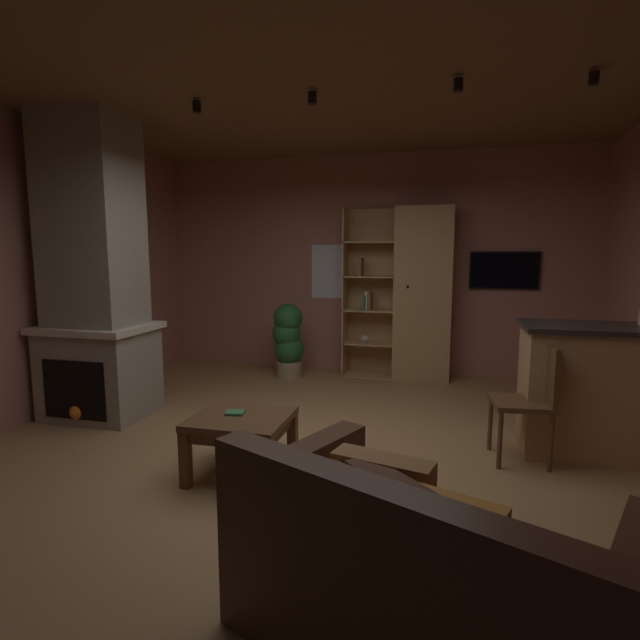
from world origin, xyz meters
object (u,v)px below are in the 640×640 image
bookshelf_cabinet (416,295)px  potted_floor_plant (288,339)px  wall_mounted_tv (504,270)px  leather_couch (421,580)px  dining_chair (532,395)px  coffee_table (241,427)px  kitchen_bar_counter (622,392)px  table_book_0 (235,413)px  stone_fireplace (95,284)px

bookshelf_cabinet → potted_floor_plant: size_ratio=2.25×
potted_floor_plant → wall_mounted_tv: size_ratio=1.17×
leather_couch → dining_chair: 2.22m
coffee_table → dining_chair: bearing=20.7°
dining_chair → bookshelf_cabinet: bearing=113.5°
leather_couch → potted_floor_plant: potted_floor_plant is taller
kitchen_bar_counter → table_book_0: (-2.81, -1.04, -0.07)m
bookshelf_cabinet → kitchen_bar_counter: (1.73, -2.09, -0.55)m
kitchen_bar_counter → wall_mounted_tv: 2.55m
potted_floor_plant → bookshelf_cabinet: bearing=12.8°
kitchen_bar_counter → table_book_0: bearing=-159.8°
stone_fireplace → potted_floor_plant: (1.34, 1.89, -0.80)m
wall_mounted_tv → kitchen_bar_counter: bearing=-73.9°
leather_couch → wall_mounted_tv: size_ratio=2.14×
coffee_table → wall_mounted_tv: size_ratio=0.82×
potted_floor_plant → wall_mounted_tv: 2.84m
coffee_table → table_book_0: size_ratio=5.25×
kitchen_bar_counter → table_book_0: size_ratio=11.74×
stone_fireplace → dining_chair: (3.94, -0.12, -0.77)m
leather_couch → potted_floor_plant: 4.51m
kitchen_bar_counter → potted_floor_plant: (-3.30, 1.73, -0.02)m
coffee_table → dining_chair: dining_chair is taller
bookshelf_cabinet → stone_fireplace: bearing=-142.3°
leather_couch → coffee_table: size_ratio=2.61×
coffee_table → potted_floor_plant: 2.84m
stone_fireplace → kitchen_bar_counter: bearing=1.9°
potted_floor_plant → wall_mounted_tv: (2.64, 0.57, 0.88)m
stone_fireplace → coffee_table: (1.88, -0.90, -0.94)m
table_book_0 → dining_chair: (2.12, 0.76, 0.07)m
bookshelf_cabinet → table_book_0: bookshelf_cabinet is taller
dining_chair → stone_fireplace: bearing=178.3°
leather_couch → coffee_table: bearing=135.5°
kitchen_bar_counter → potted_floor_plant: bearing=152.4°
bookshelf_cabinet → table_book_0: 3.37m
kitchen_bar_counter → leather_couch: size_ratio=0.86×
kitchen_bar_counter → dining_chair: kitchen_bar_counter is taller
bookshelf_cabinet → wall_mounted_tv: 1.13m
coffee_table → potted_floor_plant: (-0.55, 2.79, 0.15)m
leather_couch → stone_fireplace: bearing=145.5°
wall_mounted_tv → coffee_table: bearing=-121.9°
bookshelf_cabinet → kitchen_bar_counter: bookshelf_cabinet is taller
coffee_table → wall_mounted_tv: 4.09m
stone_fireplace → table_book_0: bearing=-25.7°
kitchen_bar_counter → coffee_table: size_ratio=2.24×
bookshelf_cabinet → leather_couch: bearing=-86.1°
dining_chair → wall_mounted_tv: wall_mounted_tv is taller
kitchen_bar_counter → leather_couch: kitchen_bar_counter is taller
leather_couch → coffee_table: 1.87m
bookshelf_cabinet → coffee_table: 3.39m
leather_couch → coffee_table: (-1.33, 1.31, 0.05)m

